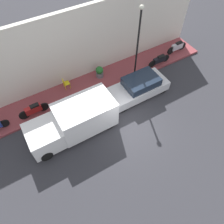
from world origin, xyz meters
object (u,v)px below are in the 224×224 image
Objects in this scene: motorcycle_red at (34,110)px; parked_car at (139,87)px; delivery_van at (73,121)px; scooter_silver at (177,47)px; cafe_chair at (65,83)px; motorcycle_black at (159,60)px; streetlamp at (138,39)px; potted_plant at (100,72)px.

parked_car is at bearing -104.90° from motorcycle_red.
delivery_van is (-0.56, 5.11, 0.37)m from parked_car.
cafe_chair is at bearing 85.14° from scooter_silver.
motorcycle_black is (-0.51, 2.20, -0.05)m from scooter_silver.
streetlamp is 6.07× the size of potted_plant.
parked_car is at bearing -125.16° from cafe_chair.
scooter_silver is 6.86m from potted_plant.
motorcycle_red is 2.20× the size of potted_plant.
cafe_chair is (2.93, 4.17, -0.03)m from parked_car.
streetlamp is at bearing -118.98° from potted_plant.
streetlamp reaches higher than delivery_van.
streetlamp reaches higher than motorcycle_black.
streetlamp reaches higher than cafe_chair.
scooter_silver is at bearing -94.86° from cafe_chair.
delivery_van is 3.64m from cafe_chair.
streetlamp is 6.46× the size of cafe_chair.
parked_car is at bearing -83.72° from delivery_van.
parked_car is 5.10m from cafe_chair.
delivery_van is 2.72× the size of motorcycle_black.
parked_car is 4.77× the size of potted_plant.
streetlamp is at bearing 97.62° from scooter_silver.
cafe_chair is (1.12, -2.66, 0.03)m from motorcycle_red.
streetlamp is at bearing -92.27° from motorcycle_red.
delivery_van is 4.90m from potted_plant.
parked_car reaches higher than motorcycle_red.
motorcycle_black is 7.38m from cafe_chair.
parked_car is 2.17× the size of motorcycle_red.
parked_car reaches higher than motorcycle_black.
motorcycle_red is (1.82, 6.83, -0.06)m from parked_car.
parked_car is at bearing 111.95° from scooter_silver.
parked_car reaches higher than scooter_silver.
parked_car is 5.70m from scooter_silver.
delivery_van is 6.59m from streetlamp.
scooter_silver is 0.97× the size of motorcycle_black.
potted_plant reaches higher than cafe_chair.
potted_plant is at bearing -46.95° from delivery_van.
cafe_chair is at bearing 73.80° from streetlamp.
cafe_chair is at bearing -15.05° from delivery_van.
motorcycle_black is (1.62, -3.09, -0.11)m from parked_car.
motorcycle_red is at bearing 100.18° from potted_plant.
potted_plant is at bearing 29.18° from parked_car.
motorcycle_black is (2.18, -8.20, -0.48)m from delivery_van.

